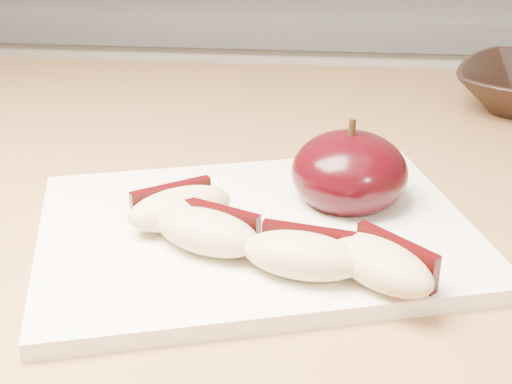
{
  "coord_description": "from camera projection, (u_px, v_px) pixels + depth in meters",
  "views": [
    {
      "loc": [
        0.09,
        -0.06,
        1.15
      ],
      "look_at": [
        0.05,
        0.37,
        0.94
      ],
      "focal_mm": 50.0,
      "sensor_mm": 36.0,
      "label": 1
    }
  ],
  "objects": [
    {
      "name": "apple_wedge_a",
      "position": [
        179.0,
        207.0,
        0.49
      ],
      "size": [
        0.08,
        0.07,
        0.03
      ],
      "rotation": [
        0.0,
        0.0,
        0.6
      ],
      "color": "#D1B784",
      "rests_on": "cutting_board"
    },
    {
      "name": "cutting_board",
      "position": [
        256.0,
        232.0,
        0.5
      ],
      "size": [
        0.34,
        0.29,
        0.01
      ],
      "primitive_type": "cube",
      "rotation": [
        0.0,
        0.0,
        0.29
      ],
      "color": "white",
      "rests_on": "island_counter"
    },
    {
      "name": "apple_wedge_b",
      "position": [
        208.0,
        231.0,
        0.46
      ],
      "size": [
        0.08,
        0.06,
        0.03
      ],
      "rotation": [
        0.0,
        0.0,
        -0.41
      ],
      "color": "#D1B784",
      "rests_on": "cutting_board"
    },
    {
      "name": "apple_half",
      "position": [
        349.0,
        173.0,
        0.52
      ],
      "size": [
        0.09,
        0.09,
        0.07
      ],
      "rotation": [
        0.0,
        0.0,
        -0.09
      ],
      "color": "black",
      "rests_on": "cutting_board"
    },
    {
      "name": "apple_wedge_d",
      "position": [
        381.0,
        263.0,
        0.42
      ],
      "size": [
        0.08,
        0.08,
        0.03
      ],
      "rotation": [
        0.0,
        0.0,
        -0.76
      ],
      "color": "#D1B784",
      "rests_on": "cutting_board"
    },
    {
      "name": "apple_wedge_c",
      "position": [
        303.0,
        254.0,
        0.43
      ],
      "size": [
        0.08,
        0.05,
        0.03
      ],
      "rotation": [
        0.0,
        0.0,
        -0.21
      ],
      "color": "#D1B784",
      "rests_on": "cutting_board"
    },
    {
      "name": "back_cabinet",
      "position": [
        273.0,
        221.0,
        1.43
      ],
      "size": [
        2.4,
        0.62,
        0.94
      ],
      "color": "silver",
      "rests_on": "ground"
    }
  ]
}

